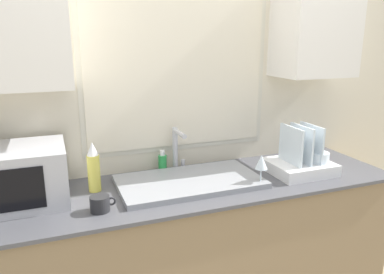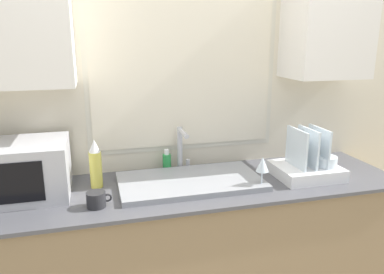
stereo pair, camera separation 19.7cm
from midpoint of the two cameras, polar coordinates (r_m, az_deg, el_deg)
countertop at (r=2.30m, az=3.41°, el=-17.47°), size 2.31×0.66×0.89m
wall_back at (r=2.27m, az=1.26°, el=7.19°), size 6.00×0.38×2.60m
sink_basin at (r=2.09m, az=2.45°, el=-6.82°), size 0.79×0.44×0.03m
faucet at (r=2.24m, az=0.88°, el=-1.32°), size 0.08×0.19×0.27m
microwave at (r=2.04m, az=-21.42°, el=-4.64°), size 0.41×0.39×0.28m
dish_rack at (r=2.31m, az=19.61°, el=-4.25°), size 0.36×0.31×0.29m
spray_bottle at (r=2.05m, az=-11.85°, el=-4.17°), size 0.07×0.07×0.27m
soap_bottle at (r=2.27m, az=-1.38°, el=-3.84°), size 0.05×0.05×0.13m
mug_near_sink at (r=1.84m, az=-11.39°, el=-9.39°), size 0.12×0.09×0.08m
wine_glass at (r=2.03m, az=13.43°, el=-4.28°), size 0.07×0.07×0.18m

